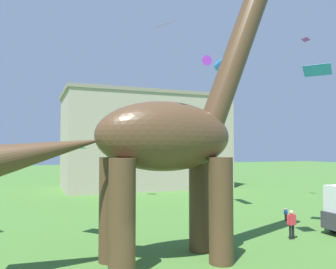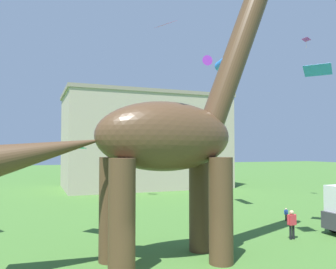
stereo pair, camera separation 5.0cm
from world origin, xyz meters
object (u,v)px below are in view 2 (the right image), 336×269
object	(u,v)px
person_photographer	(292,222)
kite_near_low	(318,70)
person_watching_child	(215,215)
person_far_spectator	(286,213)
kite_drifting	(306,39)
kite_near_high	(165,24)
kite_trailing	(221,62)
dinosaur_sculpture	(164,136)
person_vendor_side	(196,210)
kite_mid_right	(70,146)
kite_high_right	(136,127)

from	to	relation	value
person_photographer	kite_near_low	world-z (taller)	kite_near_low
person_watching_child	kite_near_low	xyz separation A→B (m)	(5.75, -4.02, 10.05)
person_watching_child	kite_near_low	bearing A→B (deg)	-95.93
person_far_spectator	kite_drifting	world-z (taller)	kite_drifting
person_far_spectator	kite_drifting	distance (m)	20.17
person_photographer	kite_near_high	size ratio (longest dim) A/B	1.66
kite_trailing	person_photographer	bearing A→B (deg)	-94.70
dinosaur_sculpture	kite_trailing	xyz separation A→B (m)	(9.79, 11.20, 7.36)
dinosaur_sculpture	kite_trailing	world-z (taller)	dinosaur_sculpture
kite_drifting	person_far_spectator	bearing A→B (deg)	-142.37
kite_near_low	person_vendor_side	bearing A→B (deg)	140.36
kite_near_low	kite_mid_right	bearing A→B (deg)	165.62
person_far_spectator	person_vendor_side	distance (m)	7.36
dinosaur_sculpture	kite_mid_right	world-z (taller)	dinosaur_sculpture
person_watching_child	kite_high_right	xyz separation A→B (m)	(-1.11, 16.53, 7.28)
kite_drifting	person_photographer	bearing A→B (deg)	-137.05
dinosaur_sculpture	kite_high_right	bearing A→B (deg)	75.95
person_vendor_side	kite_near_low	size ratio (longest dim) A/B	0.82
person_vendor_side	kite_drifting	size ratio (longest dim) A/B	1.63
person_photographer	kite_mid_right	size ratio (longest dim) A/B	0.86
person_photographer	kite_near_high	bearing A→B (deg)	-156.29
kite_drifting	kite_high_right	size ratio (longest dim) A/B	0.67
kite_near_low	kite_trailing	bearing A→B (deg)	102.37
kite_drifting	kite_near_high	size ratio (longest dim) A/B	1.00
kite_mid_right	kite_high_right	bearing A→B (deg)	61.41
kite_near_low	kite_mid_right	distance (m)	17.17
kite_drifting	kite_near_high	xyz separation A→B (m)	(-21.63, -13.90, -6.06)
kite_drifting	kite_mid_right	world-z (taller)	kite_drifting
person_photographer	kite_near_high	xyz separation A→B (m)	(-9.37, -2.49, 10.34)
dinosaur_sculpture	person_photographer	xyz separation A→B (m)	(8.97, 1.23, -5.14)
dinosaur_sculpture	kite_mid_right	xyz separation A→B (m)	(-3.99, 5.86, -0.47)
kite_near_low	kite_near_high	xyz separation A→B (m)	(-12.25, -3.06, 0.46)
person_vendor_side	kite_drifting	bearing A→B (deg)	51.60
kite_high_right	person_far_spectator	bearing A→B (deg)	-65.46
kite_near_low	kite_mid_right	world-z (taller)	kite_near_low
dinosaur_sculpture	person_far_spectator	xyz separation A→B (m)	(12.50, 5.91, -5.64)
person_photographer	kite_near_low	distance (m)	10.31
kite_near_low	kite_near_high	bearing A→B (deg)	-165.99
dinosaur_sculpture	kite_near_high	xyz separation A→B (m)	(-0.40, -1.26, 5.20)
kite_drifting	kite_mid_right	distance (m)	28.63
kite_high_right	person_photographer	bearing A→B (deg)	-79.32
person_photographer	person_vendor_side	world-z (taller)	person_photographer
person_far_spectator	kite_high_right	size ratio (longest dim) A/B	0.61
person_photographer	kite_high_right	distance (m)	22.63
person_vendor_side	kite_near_high	bearing A→B (deg)	-90.81
dinosaur_sculpture	person_watching_child	bearing A→B (deg)	42.18
dinosaur_sculpture	person_far_spectator	distance (m)	14.93
dinosaur_sculpture	person_watching_child	size ratio (longest dim) A/B	11.43
person_vendor_side	kite_high_right	distance (m)	16.70
kite_mid_right	kite_high_right	xyz separation A→B (m)	(8.98, 16.49, 2.44)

